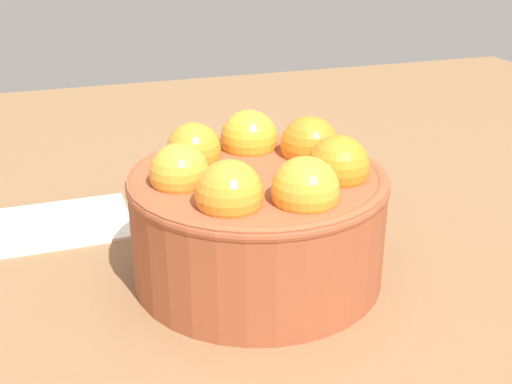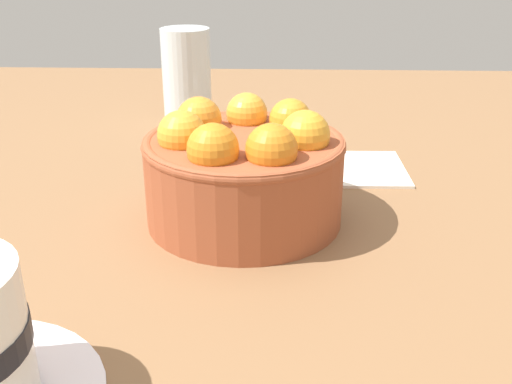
% 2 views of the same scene
% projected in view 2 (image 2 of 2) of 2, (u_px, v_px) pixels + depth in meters
% --- Properties ---
extents(ground_plane, '(1.21, 1.12, 0.04)m').
position_uv_depth(ground_plane, '(245.00, 238.00, 0.53)').
color(ground_plane, brown).
extents(terracotta_bowl, '(0.17, 0.17, 0.10)m').
position_uv_depth(terracotta_bowl, '(244.00, 169.00, 0.51)').
color(terracotta_bowl, '#9E4C2D').
rests_on(terracotta_bowl, ground_plane).
extents(water_glass, '(0.06, 0.06, 0.12)m').
position_uv_depth(water_glass, '(187.00, 77.00, 0.76)').
color(water_glass, silver).
rests_on(water_glass, ground_plane).
extents(folded_napkin, '(0.10, 0.09, 0.01)m').
position_uv_depth(folded_napkin, '(364.00, 167.00, 0.63)').
color(folded_napkin, white).
rests_on(folded_napkin, ground_plane).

